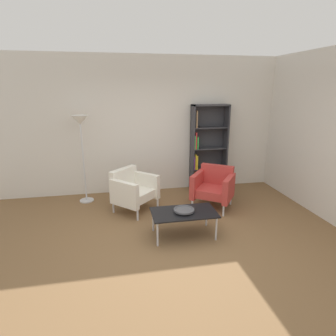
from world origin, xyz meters
The scene contains 9 objects.
ground_plane centered at (0.00, 0.00, 0.00)m, with size 8.32×8.32×0.00m, color brown.
plaster_back_panel centered at (0.00, 2.46, 1.45)m, with size 6.40×0.12×2.90m, color silver.
plaster_right_partition centered at (2.86, 0.60, 1.45)m, with size 0.12×5.20×2.90m, color silver.
bookshelf_tall centered at (1.23, 2.26, 0.92)m, with size 0.80×0.30×1.90m.
coffee_table_low centered at (0.23, 0.27, 0.37)m, with size 1.00×0.56×0.40m.
decorative_bowl centered at (0.23, 0.27, 0.43)m, with size 0.32×0.32×0.05m.
armchair_near_window centered at (1.07, 1.26, 0.41)m, with size 0.95×0.93×0.78m.
armchair_by_bookshelf centered at (-0.48, 1.38, 0.41)m, with size 0.95×0.95×0.78m.
floor_lamp_torchiere centered at (-1.39, 1.99, 1.45)m, with size 0.32×0.32×1.74m.
Camera 1 is at (-0.75, -3.55, 2.24)m, focal length 29.80 mm.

